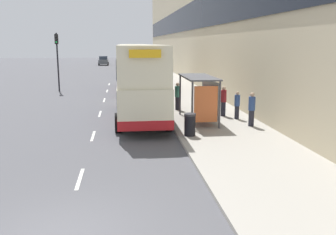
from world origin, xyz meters
name	(u,v)px	position (x,y,z in m)	size (l,w,h in m)	color
pavement	(163,78)	(6.50, 38.50, 0.07)	(5.00, 93.00, 0.14)	#A39E93
terrace_facade	(195,13)	(10.49, 38.50, 8.05)	(3.10, 93.00, 16.11)	#C6B793
lane_mark_0	(80,179)	(0.00, 3.85, 0.01)	(0.12, 2.00, 0.01)	silver
lane_mark_1	(93,136)	(0.00, 9.67, 0.01)	(0.12, 2.00, 0.01)	silver
lane_mark_2	(100,114)	(0.00, 15.50, 0.01)	(0.12, 2.00, 0.01)	silver
lane_mark_3	(104,100)	(0.00, 21.32, 0.01)	(0.12, 2.00, 0.01)	silver
lane_mark_4	(107,91)	(0.00, 27.15, 0.01)	(0.12, 2.00, 0.01)	silver
lane_mark_5	(109,84)	(0.00, 32.97, 0.01)	(0.12, 2.00, 0.01)	silver
bus_shelter	(203,91)	(5.77, 11.65, 1.88)	(1.60, 4.20, 2.48)	#4C4C51
double_decker_bus_near	(140,81)	(2.47, 13.40, 2.28)	(2.85, 10.10, 4.30)	beige
double_decker_bus_ahead	(134,66)	(2.56, 27.16, 2.29)	(2.85, 11.28, 4.30)	beige
car_0	(103,61)	(-2.34, 69.84, 0.89)	(2.02, 3.91, 1.81)	#4C5156
car_1	(131,69)	(2.64, 43.49, 0.88)	(1.99, 3.97, 1.79)	navy
pedestrian_at_shelter	(177,96)	(4.98, 15.64, 1.04)	(0.35, 0.35, 1.77)	#23232D
pedestrian_1	(237,105)	(7.92, 12.27, 0.95)	(0.31, 0.31, 1.58)	#23232D
pedestrian_2	(252,109)	(8.10, 10.33, 1.04)	(0.35, 0.35, 1.77)	#23232D
pedestrian_3	(223,101)	(7.38, 13.24, 1.04)	(0.35, 0.35, 1.77)	#23232D
pedestrian_4	(208,103)	(6.31, 12.59, 1.06)	(0.36, 0.36, 1.80)	#23232D
litter_bin	(190,124)	(4.55, 8.69, 0.67)	(0.55, 0.55, 1.05)	black
traffic_light_far_kerb	(57,53)	(-4.40, 27.44, 3.55)	(0.30, 0.32, 5.31)	black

